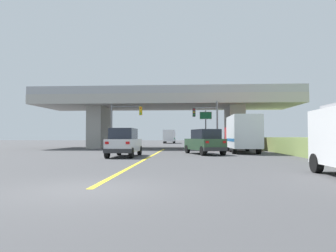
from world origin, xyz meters
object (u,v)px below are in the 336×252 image
(suv_crossing, at_px, (205,142))
(traffic_signal_nearside, at_px, (209,119))
(box_truck, at_px, (242,134))
(suv_lead, at_px, (124,142))
(highway_sign, at_px, (206,121))
(semi_truck_distant, at_px, (169,136))
(traffic_signal_farside, at_px, (122,118))

(suv_crossing, xyz_separation_m, traffic_signal_nearside, (0.93, 8.52, 2.32))
(suv_crossing, height_order, box_truck, box_truck)
(suv_lead, xyz_separation_m, suv_crossing, (5.91, 3.30, 0.00))
(highway_sign, height_order, semi_truck_distant, highway_sign)
(suv_crossing, height_order, traffic_signal_nearside, traffic_signal_nearside)
(suv_lead, height_order, traffic_signal_farside, traffic_signal_farside)
(box_truck, relative_size, highway_sign, 1.54)
(highway_sign, bearing_deg, box_truck, -72.74)
(traffic_signal_farside, bearing_deg, highway_sign, 13.95)
(traffic_signal_nearside, distance_m, traffic_signal_farside, 9.70)
(suv_lead, bearing_deg, highway_sign, 65.53)
(suv_lead, relative_size, traffic_signal_farside, 0.86)
(box_truck, height_order, semi_truck_distant, box_truck)
(suv_lead, height_order, semi_truck_distant, semi_truck_distant)
(traffic_signal_nearside, bearing_deg, semi_truck_distant, 100.83)
(box_truck, relative_size, semi_truck_distant, 0.93)
(suv_lead, distance_m, highway_sign, 16.30)
(traffic_signal_nearside, bearing_deg, suv_lead, -120.06)
(traffic_signal_farside, bearing_deg, box_truck, -27.37)
(traffic_signal_nearside, bearing_deg, suv_crossing, -96.26)
(traffic_signal_nearside, distance_m, highway_sign, 2.87)
(suv_lead, distance_m, traffic_signal_nearside, 13.86)
(suv_crossing, xyz_separation_m, highway_sign, (0.78, 11.39, 2.27))
(box_truck, distance_m, traffic_signal_nearside, 6.57)
(suv_crossing, distance_m, semi_truck_distant, 41.47)
(traffic_signal_farside, height_order, highway_sign, traffic_signal_farside)
(box_truck, relative_size, traffic_signal_nearside, 1.31)
(suv_lead, xyz_separation_m, box_truck, (9.39, 5.99, 0.68))
(highway_sign, bearing_deg, suv_lead, -114.47)
(box_truck, relative_size, traffic_signal_farside, 1.28)
(suv_lead, bearing_deg, suv_crossing, 29.19)
(suv_crossing, bearing_deg, box_truck, 19.45)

